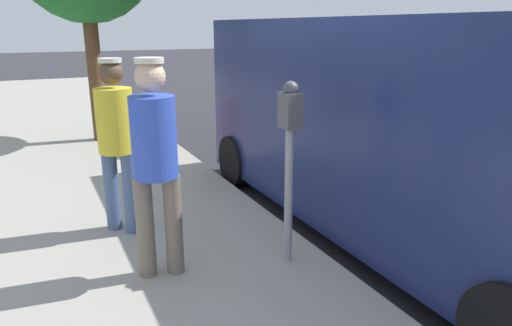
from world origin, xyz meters
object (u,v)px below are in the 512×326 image
pedestrian_in_yellow (116,136)px  parked_van (405,123)px  parking_meter_near (290,143)px  pedestrian_in_blue (155,156)px  fire_hydrant (158,128)px

pedestrian_in_yellow → parked_van: size_ratio=0.32×
pedestrian_in_yellow → parked_van: parked_van is taller
parking_meter_near → pedestrian_in_blue: 1.06m
pedestrian_in_yellow → fire_hydrant: bearing=-111.7°
parking_meter_near → pedestrian_in_yellow: (1.14, -1.23, -0.09)m
pedestrian_in_blue → parked_van: bearing=-178.6°
pedestrian_in_yellow → fire_hydrant: 2.87m
parked_van → fire_hydrant: (1.60, -3.54, -0.59)m
fire_hydrant → parking_meter_near: bearing=91.5°
parked_van → fire_hydrant: 3.93m
parking_meter_near → fire_hydrant: bearing=-88.5°
parking_meter_near → pedestrian_in_blue: (1.03, -0.24, -0.05)m
pedestrian_in_blue → fire_hydrant: (-0.93, -3.60, -0.56)m
fire_hydrant → pedestrian_in_blue: bearing=75.6°
pedestrian_in_yellow → pedestrian_in_blue: size_ratio=0.97×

